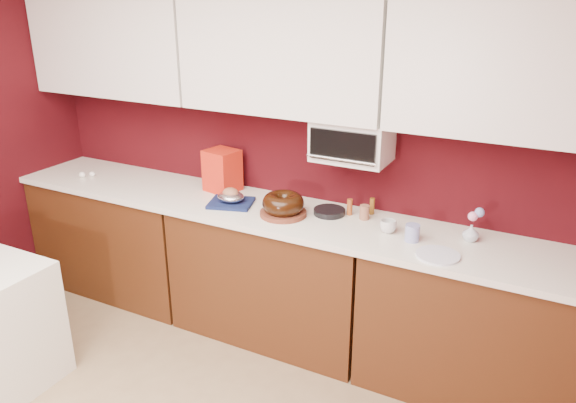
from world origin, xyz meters
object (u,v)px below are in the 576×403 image
(blue_jar, at_px, (412,233))
(flower_vase, at_px, (471,232))
(bundt_cake, at_px, (283,203))
(toaster_oven, at_px, (352,140))
(pandoro_box, at_px, (222,170))
(foil_ham_nest, at_px, (231,197))
(coffee_mug, at_px, (388,225))

(blue_jar, distance_m, flower_vase, 0.33)
(flower_vase, bearing_deg, bundt_cake, -172.07)
(toaster_oven, relative_size, pandoro_box, 1.56)
(foil_ham_nest, distance_m, coffee_mug, 1.05)
(foil_ham_nest, bearing_deg, coffee_mug, 2.43)
(coffee_mug, height_order, blue_jar, blue_jar)
(toaster_oven, height_order, flower_vase, toaster_oven)
(toaster_oven, distance_m, coffee_mug, 0.55)
(blue_jar, xyz_separation_m, flower_vase, (0.29, 0.15, 0.01))
(bundt_cake, height_order, blue_jar, bundt_cake)
(toaster_oven, distance_m, foil_ham_nest, 0.88)
(foil_ham_nest, xyz_separation_m, flower_vase, (1.49, 0.15, -0.00))
(toaster_oven, bearing_deg, foil_ham_nest, -164.42)
(bundt_cake, distance_m, blue_jar, 0.81)
(flower_vase, bearing_deg, foil_ham_nest, -174.36)
(bundt_cake, distance_m, flower_vase, 1.11)
(pandoro_box, relative_size, flower_vase, 2.64)
(foil_ham_nest, bearing_deg, bundt_cake, -0.93)
(foil_ham_nest, xyz_separation_m, pandoro_box, (-0.20, 0.21, 0.09))
(bundt_cake, relative_size, foil_ham_nest, 1.45)
(coffee_mug, xyz_separation_m, flower_vase, (0.44, 0.10, 0.01))
(toaster_oven, xyz_separation_m, blue_jar, (0.46, -0.21, -0.43))
(foil_ham_nest, xyz_separation_m, coffee_mug, (1.05, 0.04, -0.01))
(pandoro_box, xyz_separation_m, coffee_mug, (1.25, -0.16, -0.10))
(toaster_oven, height_order, coffee_mug, toaster_oven)
(bundt_cake, height_order, foil_ham_nest, bundt_cake)
(flower_vase, bearing_deg, pandoro_box, 178.00)
(blue_jar, bearing_deg, toaster_oven, 155.20)
(coffee_mug, bearing_deg, flower_vase, 13.05)
(toaster_oven, distance_m, blue_jar, 0.66)
(pandoro_box, height_order, blue_jar, pandoro_box)
(toaster_oven, distance_m, bundt_cake, 0.57)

